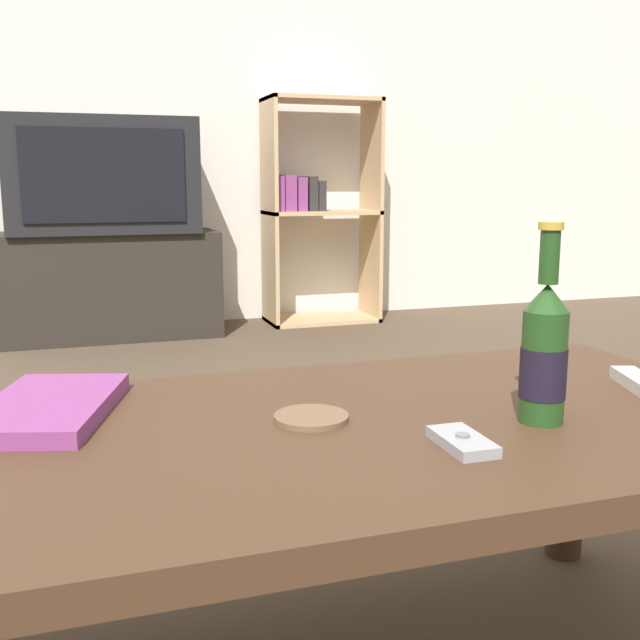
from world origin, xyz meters
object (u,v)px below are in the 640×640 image
object	(u,v)px
beer_bottle	(544,353)
cell_phone	(462,442)
bookshelf	(315,208)
television	(102,176)
tv_stand	(108,285)
table_book	(48,408)

from	to	relation	value
beer_bottle	cell_phone	xyz separation A→B (m)	(-0.15, -0.06, -0.09)
bookshelf	television	bearing A→B (deg)	-176.35
bookshelf	cell_phone	size ratio (longest dim) A/B	11.25
tv_stand	bookshelf	size ratio (longest dim) A/B	0.90
tv_stand	bookshelf	xyz separation A→B (m)	(1.05, 0.06, 0.35)
television	bookshelf	distance (m)	1.07
beer_bottle	cell_phone	world-z (taller)	beer_bottle
television	cell_phone	distance (m)	2.91
tv_stand	beer_bottle	xyz separation A→B (m)	(0.45, -2.82, 0.26)
bookshelf	table_book	size ratio (longest dim) A/B	3.66
tv_stand	beer_bottle	bearing A→B (deg)	-80.94
bookshelf	cell_phone	distance (m)	3.04
bookshelf	beer_bottle	distance (m)	2.95
cell_phone	tv_stand	bearing A→B (deg)	96.67
television	beer_bottle	world-z (taller)	television
tv_stand	beer_bottle	size ratio (longest dim) A/B	3.81
beer_bottle	table_book	size ratio (longest dim) A/B	0.86
television	beer_bottle	bearing A→B (deg)	-80.93
television	cell_phone	xyz separation A→B (m)	(0.30, -2.88, -0.34)
beer_bottle	bookshelf	bearing A→B (deg)	78.18
cell_phone	table_book	bearing A→B (deg)	149.90
tv_stand	table_book	size ratio (longest dim) A/B	3.28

